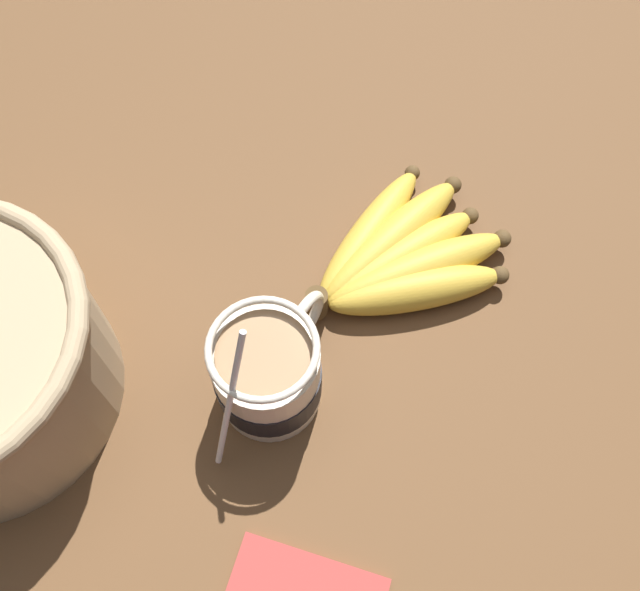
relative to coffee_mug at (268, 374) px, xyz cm
name	(u,v)px	position (x,y,z in cm)	size (l,w,h in cm)	color
table	(324,311)	(9.52, 0.64, -5.91)	(122.97, 122.97, 2.71)	brown
coffee_mug	(268,374)	(0.00, 0.00, 0.00)	(15.77, 8.81, 16.11)	beige
banana_bunch	(401,259)	(16.55, -3.24, -2.72)	(20.04, 15.16, 4.15)	#4C381E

